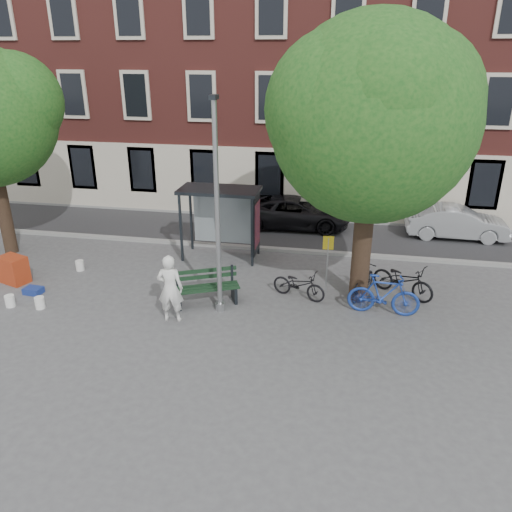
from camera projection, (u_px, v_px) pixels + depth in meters
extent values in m
plane|color=#4C4C4F|center=(220.00, 310.00, 14.79)|extent=(90.00, 90.00, 0.00)
cube|color=#28282B|center=(262.00, 232.00, 21.15)|extent=(40.00, 4.00, 0.01)
cube|color=gray|center=(253.00, 248.00, 19.31)|extent=(40.00, 0.25, 0.12)
cube|color=gray|center=(269.00, 216.00, 22.95)|extent=(40.00, 0.25, 0.12)
cube|color=brown|center=(284.00, 53.00, 23.93)|extent=(30.00, 8.00, 14.00)
cylinder|color=#9EA0A3|center=(217.00, 213.00, 13.65)|extent=(0.14, 0.14, 6.00)
cylinder|color=#9EA0A3|center=(220.00, 306.00, 14.75)|extent=(0.28, 0.28, 0.24)
cube|color=#1E2328|center=(214.00, 97.00, 12.49)|extent=(0.18, 0.35, 0.12)
cylinder|color=black|center=(362.00, 248.00, 14.82)|extent=(0.56, 0.56, 3.40)
sphere|color=#174D18|center=(373.00, 120.00, 13.41)|extent=(5.60, 5.60, 5.60)
sphere|color=#174D18|center=(408.00, 100.00, 13.43)|extent=(3.92, 3.92, 3.92)
sphere|color=#174D18|center=(343.00, 109.00, 13.16)|extent=(4.20, 4.20, 4.20)
sphere|color=#174D18|center=(384.00, 100.00, 12.33)|extent=(3.64, 3.64, 3.64)
cylinder|color=black|center=(4.00, 212.00, 18.46)|extent=(0.48, 0.48, 3.20)
sphere|color=#174D18|center=(13.00, 102.00, 17.18)|extent=(3.36, 3.36, 3.36)
cube|color=#1E2328|center=(181.00, 228.00, 17.80)|extent=(0.08, 0.08, 2.50)
cube|color=#1E2328|center=(252.00, 233.00, 17.35)|extent=(0.08, 0.08, 2.50)
cube|color=#1E2328|center=(191.00, 218.00, 18.89)|extent=(0.08, 0.08, 2.50)
cube|color=#1E2328|center=(258.00, 222.00, 18.44)|extent=(0.08, 0.08, 2.50)
cube|color=#1E2328|center=(219.00, 190.00, 17.62)|extent=(2.85, 1.45, 0.12)
cube|color=#8C999E|center=(224.00, 217.00, 18.62)|extent=(2.34, 0.04, 2.00)
cube|color=#1E2328|center=(255.00, 224.00, 17.85)|extent=(0.12, 1.14, 2.12)
cube|color=#D84C19|center=(257.00, 224.00, 17.84)|extent=(0.02, 0.90, 1.62)
imported|color=white|center=(170.00, 288.00, 13.88)|extent=(0.78, 0.56, 1.99)
cube|color=#1E2328|center=(179.00, 299.00, 14.90)|extent=(0.34, 0.60, 0.51)
cube|color=#1E2328|center=(234.00, 293.00, 15.28)|extent=(0.34, 0.60, 0.51)
cube|color=#16331D|center=(208.00, 291.00, 14.80)|extent=(1.84, 0.94, 0.04)
cube|color=#16331D|center=(207.00, 288.00, 14.99)|extent=(1.84, 0.94, 0.04)
cube|color=#16331D|center=(206.00, 285.00, 15.17)|extent=(1.84, 0.94, 0.04)
cube|color=#16331D|center=(205.00, 277.00, 15.18)|extent=(1.81, 0.87, 0.11)
cube|color=#16331D|center=(204.00, 271.00, 15.10)|extent=(1.81, 0.87, 0.11)
imported|color=black|center=(299.00, 284.00, 15.37)|extent=(1.84, 1.15, 0.91)
imported|color=#1B3998|center=(384.00, 295.00, 14.36)|extent=(2.08, 0.67, 1.23)
imported|color=black|center=(403.00, 280.00, 15.47)|extent=(2.11, 1.71, 1.08)
imported|color=black|center=(363.00, 281.00, 15.42)|extent=(1.09, 1.79, 1.04)
imported|color=black|center=(295.00, 212.00, 21.57)|extent=(4.80, 2.33, 1.32)
imported|color=#A0A3A7|center=(457.00, 222.00, 20.28)|extent=(4.00, 1.43, 1.31)
cube|color=#A43215|center=(13.00, 270.00, 16.42)|extent=(1.05, 0.86, 0.90)
cube|color=navy|center=(33.00, 291.00, 15.77)|extent=(0.58, 0.44, 0.20)
cylinder|color=white|center=(10.00, 301.00, 14.95)|extent=(0.36, 0.36, 0.36)
cylinder|color=white|center=(40.00, 303.00, 14.84)|extent=(0.29, 0.29, 0.36)
cylinder|color=white|center=(80.00, 265.00, 17.41)|extent=(0.34, 0.34, 0.36)
cylinder|color=#9EA0A3|center=(327.00, 266.00, 15.51)|extent=(0.04, 0.04, 1.85)
cube|color=yellow|center=(328.00, 243.00, 15.22)|extent=(0.33, 0.05, 0.43)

